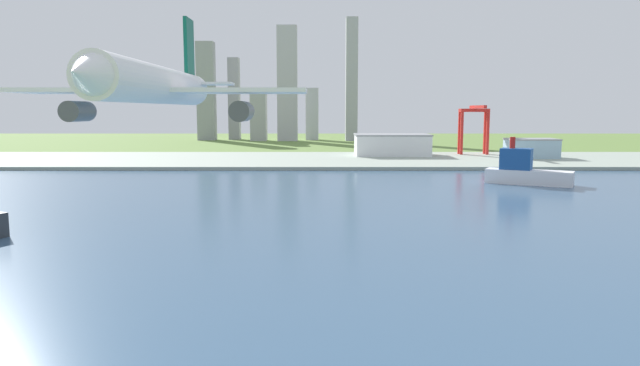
{
  "coord_description": "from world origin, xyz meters",
  "views": [
    {
      "loc": [
        1.53,
        34.87,
        40.54
      ],
      "look_at": [
        2.04,
        211.32,
        18.14
      ],
      "focal_mm": 32.34,
      "sensor_mm": 36.0,
      "label": 1
    }
  ],
  "objects_px": {
    "airplane_landing": "(154,86)",
    "ferry_boat": "(523,171)",
    "warehouse_annex": "(529,148)",
    "port_crane_red": "(473,119)",
    "warehouse_main": "(390,145)"
  },
  "relations": [
    {
      "from": "airplane_landing",
      "to": "ferry_boat",
      "type": "distance_m",
      "value": 282.56
    },
    {
      "from": "ferry_boat",
      "to": "warehouse_annex",
      "type": "relative_size",
      "value": 1.19
    },
    {
      "from": "airplane_landing",
      "to": "ferry_boat",
      "type": "height_order",
      "value": "airplane_landing"
    },
    {
      "from": "airplane_landing",
      "to": "warehouse_annex",
      "type": "bearing_deg",
      "value": 64.52
    },
    {
      "from": "port_crane_red",
      "to": "warehouse_annex",
      "type": "distance_m",
      "value": 55.52
    },
    {
      "from": "warehouse_main",
      "to": "airplane_landing",
      "type": "bearing_deg",
      "value": -100.68
    },
    {
      "from": "airplane_landing",
      "to": "port_crane_red",
      "type": "relative_size",
      "value": 0.95
    },
    {
      "from": "port_crane_red",
      "to": "warehouse_annex",
      "type": "xyz_separation_m",
      "value": [
        37.19,
        -34.57,
        -22.45
      ]
    },
    {
      "from": "ferry_boat",
      "to": "warehouse_annex",
      "type": "height_order",
      "value": "ferry_boat"
    },
    {
      "from": "ferry_boat",
      "to": "port_crane_red",
      "type": "height_order",
      "value": "port_crane_red"
    },
    {
      "from": "airplane_landing",
      "to": "port_crane_red",
      "type": "xyz_separation_m",
      "value": [
        151.28,
        430.07,
        -10.62
      ]
    },
    {
      "from": "warehouse_annex",
      "to": "ferry_boat",
      "type": "bearing_deg",
      "value": -111.22
    },
    {
      "from": "warehouse_main",
      "to": "warehouse_annex",
      "type": "relative_size",
      "value": 1.63
    },
    {
      "from": "airplane_landing",
      "to": "port_crane_red",
      "type": "distance_m",
      "value": 456.02
    },
    {
      "from": "airplane_landing",
      "to": "warehouse_annex",
      "type": "xyz_separation_m",
      "value": [
        188.47,
        395.49,
        -33.07
      ]
    }
  ]
}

